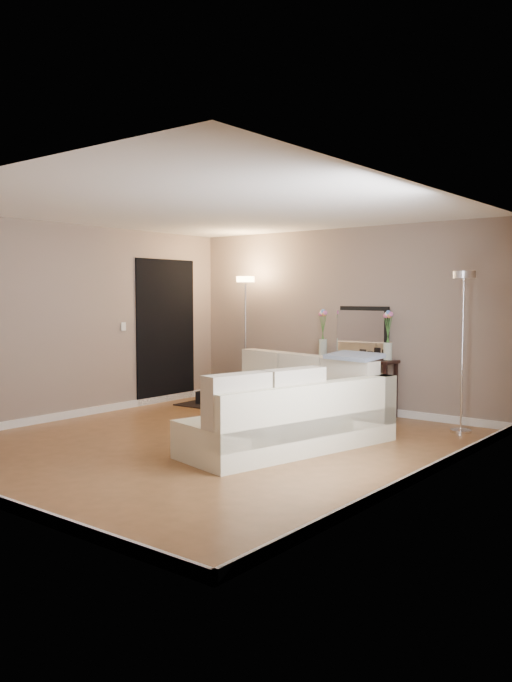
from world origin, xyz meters
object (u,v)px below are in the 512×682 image
Objects in this scene: floor_lamp_lit at (245,314)px; floor_lamp_unlit at (463,319)px; console_table at (349,382)px; sectional_sofa at (288,408)px.

floor_lamp_unlit is (3.43, -0.09, 0.00)m from floor_lamp_lit.
floor_lamp_unlit reaches higher than console_table.
floor_lamp_lit is 1.00× the size of floor_lamp_unlit.
sectional_sofa is 2.35m from floor_lamp_unlit.
sectional_sofa is at bearing -82.93° from console_table.
floor_lamp_lit is at bearing 140.72° from sectional_sofa.
console_table is 1.94m from floor_lamp_lit.
floor_lamp_lit is (-1.69, -0.22, 0.93)m from console_table.
console_table is at bearing 169.84° from floor_lamp_unlit.
floor_lamp_unlit reaches higher than sectional_sofa.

